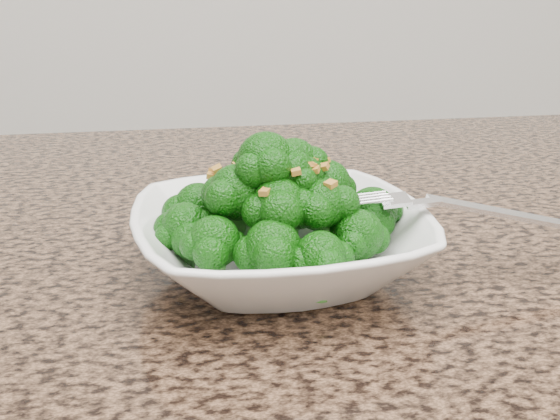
{
  "coord_description": "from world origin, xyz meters",
  "views": [
    {
      "loc": [
        -0.15,
        -0.13,
        1.11
      ],
      "look_at": [
        -0.08,
        0.33,
        0.95
      ],
      "focal_mm": 45.0,
      "sensor_mm": 36.0,
      "label": 1
    }
  ],
  "objects": [
    {
      "name": "granite_counter",
      "position": [
        0.0,
        0.3,
        0.89
      ],
      "size": [
        1.64,
        1.04,
        0.03
      ],
      "primitive_type": "cube",
      "color": "brown",
      "rests_on": "cabinet"
    },
    {
      "name": "bowl",
      "position": [
        -0.08,
        0.33,
        0.93
      ],
      "size": [
        0.22,
        0.22,
        0.05
      ],
      "primitive_type": "imported",
      "rotation": [
        0.0,
        0.0,
        0.07
      ],
      "color": "white",
      "rests_on": "granite_counter"
    },
    {
      "name": "broccoli_pile",
      "position": [
        -0.08,
        0.33,
        0.98
      ],
      "size": [
        0.18,
        0.18,
        0.07
      ],
      "primitive_type": null,
      "color": "#0E5009",
      "rests_on": "bowl"
    },
    {
      "name": "garlic_topping",
      "position": [
        -0.08,
        0.33,
        1.02
      ],
      "size": [
        0.11,
        0.11,
        0.01
      ],
      "primitive_type": null,
      "color": "#BF852E",
      "rests_on": "broccoli_pile"
    },
    {
      "name": "fork",
      "position": [
        0.02,
        0.3,
        0.96
      ],
      "size": [
        0.2,
        0.05,
        0.01
      ],
      "primitive_type": null,
      "rotation": [
        0.0,
        0.0,
        -0.11
      ],
      "color": "silver",
      "rests_on": "bowl"
    }
  ]
}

